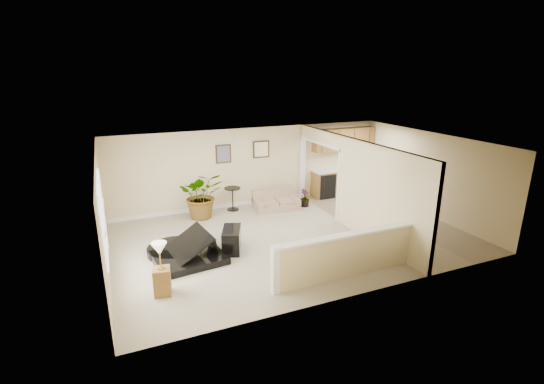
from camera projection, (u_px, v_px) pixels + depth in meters
name	position (u px, v px, depth m)	size (l,w,h in m)	color
floor	(292.00, 237.00, 10.39)	(9.00, 9.00, 0.00)	tan
back_wall	(252.00, 167.00, 12.65)	(9.00, 0.04, 2.50)	beige
front_wall	(363.00, 236.00, 7.39)	(9.00, 0.04, 2.50)	beige
left_wall	(102.00, 217.00, 8.33)	(0.04, 6.00, 2.50)	beige
right_wall	(429.00, 174.00, 11.71)	(0.04, 6.00, 2.50)	beige
ceiling	(294.00, 144.00, 9.65)	(9.00, 6.00, 0.04)	silver
kitchen_vinyl	(389.00, 220.00, 11.57)	(2.70, 6.00, 0.01)	#988967
interior_partition	(347.00, 183.00, 10.93)	(0.18, 5.99, 2.50)	beige
pony_half_wall	(344.00, 255.00, 8.25)	(3.42, 0.22, 1.00)	beige
left_window	(102.00, 216.00, 7.84)	(0.05, 2.15, 1.45)	white
wall_art_left	(223.00, 154.00, 12.13)	(0.48, 0.04, 0.58)	#372814
wall_mirror	(261.00, 149.00, 12.58)	(0.55, 0.04, 0.55)	#372814
kitchen_cabinets	(341.00, 170.00, 13.73)	(2.36, 0.65, 2.33)	olive
piano	(184.00, 234.00, 9.05)	(1.92, 1.98, 1.45)	black
piano_bench	(232.00, 240.00, 9.58)	(0.42, 0.83, 0.55)	black
loveseat	(276.00, 199.00, 12.46)	(1.43, 0.87, 0.79)	tan
accent_table	(233.00, 196.00, 12.28)	(0.50, 0.50, 0.73)	black
palm_plant	(202.00, 195.00, 11.61)	(1.44, 1.30, 1.41)	black
small_plant	(305.00, 199.00, 12.70)	(0.42, 0.42, 0.56)	black
lamp_stand	(161.00, 273.00, 7.63)	(0.38, 0.38, 1.10)	olive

